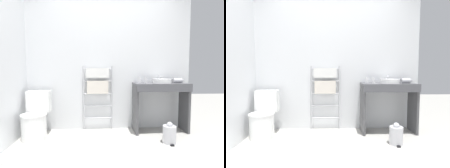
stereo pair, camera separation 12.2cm
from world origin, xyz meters
The scene contains 13 objects.
ground_plane centered at (0.00, 0.00, 0.00)m, with size 12.00×12.00×0.00m, color #B2AFA8.
wall_back centered at (0.00, 1.41, 1.32)m, with size 3.17×0.12×2.64m, color silver.
wall_side centered at (-1.52, 0.68, 1.32)m, with size 0.12×2.02×2.64m, color silver.
toilet centered at (-1.20, 0.98, 0.32)m, with size 0.39×0.55×0.77m.
towel_radiator centered at (-0.18, 1.30, 0.83)m, with size 0.55×0.06×1.19m.
vanity_counter centered at (0.94, 1.11, 0.60)m, with size 0.95×0.45×0.88m.
sink_basin centered at (0.97, 1.14, 0.92)m, with size 0.34×0.34×0.07m.
faucet centered at (0.97, 1.30, 0.97)m, with size 0.02×0.10×0.13m.
cup_near_wall centered at (0.58, 1.24, 0.93)m, with size 0.06×0.06×0.10m.
cup_near_edge centered at (0.69, 1.19, 0.93)m, with size 0.06×0.06×0.10m.
hair_dryer centered at (1.25, 1.12, 0.93)m, with size 0.20×0.19×0.09m.
trash_bin centered at (0.91, 0.60, 0.14)m, with size 0.20×0.23×0.33m.
bath_mat centered at (-1.18, 0.33, 0.01)m, with size 0.56×0.36×0.01m, color silver.
Camera 1 is at (-0.17, -1.92, 1.10)m, focal length 28.00 mm.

